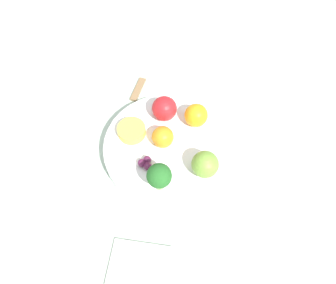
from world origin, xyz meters
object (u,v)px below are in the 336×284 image
(orange_front, at_px, (196,115))
(grape_cluster, at_px, (145,163))
(spoon, at_px, (138,89))
(apple_red, at_px, (163,109))
(bowl, at_px, (168,149))
(small_cup, at_px, (132,131))
(apple_green, at_px, (205,164))
(broccoli, at_px, (159,176))
(orange_back, at_px, (163,137))

(orange_front, bearing_deg, grape_cluster, 39.20)
(spoon, bearing_deg, apple_red, 114.76)
(bowl, distance_m, orange_front, 0.09)
(small_cup, bearing_deg, spoon, -97.11)
(bowl, relative_size, grape_cluster, 8.80)
(bowl, xyz_separation_m, grape_cluster, (0.05, 0.04, 0.03))
(orange_front, height_order, spoon, orange_front)
(spoon, bearing_deg, orange_front, 131.15)
(small_cup, height_order, spoon, small_cup)
(bowl, bearing_deg, apple_green, 133.79)
(orange_front, height_order, small_cup, orange_front)
(small_cup, bearing_deg, broccoli, 110.55)
(apple_red, height_order, grape_cluster, apple_red)
(apple_red, distance_m, orange_front, 0.07)
(broccoli, height_order, orange_front, broccoli)
(orange_front, distance_m, orange_back, 0.09)
(broccoli, relative_size, apple_green, 1.29)
(grape_cluster, height_order, small_cup, small_cup)
(apple_green, distance_m, orange_back, 0.10)
(grape_cluster, bearing_deg, small_cup, -73.19)
(orange_back, bearing_deg, bowl, 151.52)
(grape_cluster, relative_size, spoon, 0.42)
(broccoli, relative_size, grape_cluster, 2.25)
(orange_front, relative_size, small_cup, 0.84)
(spoon, bearing_deg, broccoli, 95.89)
(broccoli, distance_m, orange_front, 0.16)
(apple_red, distance_m, spoon, 0.14)
(small_cup, bearing_deg, bowl, 153.90)
(apple_red, bearing_deg, spoon, -65.24)
(orange_back, distance_m, small_cup, 0.07)
(orange_front, distance_m, small_cup, 0.14)
(grape_cluster, distance_m, small_cup, 0.08)
(orange_front, bearing_deg, broccoli, 57.39)
(grape_cluster, height_order, spoon, grape_cluster)
(bowl, relative_size, orange_back, 5.97)
(apple_red, height_order, small_cup, apple_red)
(apple_green, bearing_deg, grape_cluster, -12.17)
(broccoli, xyz_separation_m, orange_front, (-0.09, -0.14, -0.02))
(broccoli, xyz_separation_m, apple_red, (-0.02, -0.16, -0.02))
(small_cup, bearing_deg, grape_cluster, 106.81)
(broccoli, bearing_deg, apple_green, -165.28)
(broccoli, height_order, apple_red, broccoli)
(apple_green, xyz_separation_m, small_cup, (0.13, -0.10, -0.02))
(apple_green, relative_size, spoon, 0.73)
(apple_red, xyz_separation_m, small_cup, (0.07, 0.04, -0.02))
(broccoli, xyz_separation_m, orange_back, (-0.01, -0.09, -0.02))
(apple_green, bearing_deg, apple_red, -64.72)
(bowl, xyz_separation_m, apple_green, (-0.06, 0.07, 0.04))
(apple_red, bearing_deg, broccoli, 81.84)
(orange_front, bearing_deg, apple_green, 89.82)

